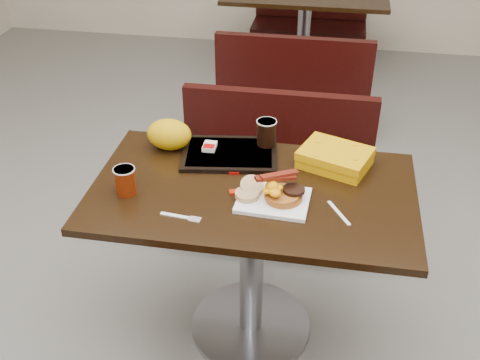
% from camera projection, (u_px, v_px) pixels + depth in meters
% --- Properties ---
extents(floor, '(6.00, 7.00, 0.01)m').
position_uv_depth(floor, '(251.00, 327.00, 2.55)').
color(floor, gray).
rests_on(floor, ground).
extents(table_near, '(1.20, 0.70, 0.75)m').
position_uv_depth(table_near, '(252.00, 264.00, 2.34)').
color(table_near, black).
rests_on(table_near, floor).
extents(bench_near_n, '(1.00, 0.46, 0.72)m').
position_uv_depth(bench_near_n, '(273.00, 174.00, 2.92)').
color(bench_near_n, black).
rests_on(bench_near_n, floor).
extents(table_far, '(1.20, 0.70, 0.75)m').
position_uv_depth(table_far, '(303.00, 41.00, 4.47)').
color(table_far, black).
rests_on(table_far, floor).
extents(bench_far_s, '(1.00, 0.46, 0.72)m').
position_uv_depth(bench_far_s, '(295.00, 79.00, 3.91)').
color(bench_far_s, black).
rests_on(bench_far_s, floor).
extents(bench_far_n, '(1.00, 0.46, 0.72)m').
position_uv_depth(bench_far_n, '(309.00, 14.00, 5.05)').
color(bench_far_n, black).
rests_on(bench_far_n, floor).
extents(platter, '(0.26, 0.21, 0.02)m').
position_uv_depth(platter, '(273.00, 200.00, 2.06)').
color(platter, white).
rests_on(platter, table_near).
extents(pancake_stack, '(0.16, 0.16, 0.03)m').
position_uv_depth(pancake_stack, '(284.00, 195.00, 2.05)').
color(pancake_stack, '#A1591A').
rests_on(pancake_stack, platter).
extents(sausage_patty, '(0.08, 0.08, 0.01)m').
position_uv_depth(sausage_patty, '(294.00, 190.00, 2.04)').
color(sausage_patty, black).
rests_on(sausage_patty, pancake_stack).
extents(scrambled_eggs, '(0.10, 0.10, 0.05)m').
position_uv_depth(scrambled_eggs, '(272.00, 188.00, 2.02)').
color(scrambled_eggs, '#FFA605').
rests_on(scrambled_eggs, pancake_stack).
extents(bacon_strips, '(0.17, 0.13, 0.01)m').
position_uv_depth(bacon_strips, '(276.00, 177.00, 2.03)').
color(bacon_strips, '#430D04').
rests_on(bacon_strips, scrambled_eggs).
extents(muffin_bottom, '(0.10, 0.10, 0.02)m').
position_uv_depth(muffin_bottom, '(247.00, 194.00, 2.06)').
color(muffin_bottom, tan).
rests_on(muffin_bottom, platter).
extents(muffin_top, '(0.11, 0.11, 0.05)m').
position_uv_depth(muffin_top, '(252.00, 186.00, 2.08)').
color(muffin_top, tan).
rests_on(muffin_top, platter).
extents(coffee_cup_near, '(0.10, 0.10, 0.10)m').
position_uv_depth(coffee_cup_near, '(125.00, 181.00, 2.08)').
color(coffee_cup_near, '#982B05').
rests_on(coffee_cup_near, table_near).
extents(fork, '(0.15, 0.04, 0.00)m').
position_uv_depth(fork, '(175.00, 216.00, 1.99)').
color(fork, white).
rests_on(fork, table_near).
extents(knife, '(0.09, 0.13, 0.00)m').
position_uv_depth(knife, '(339.00, 213.00, 2.01)').
color(knife, white).
rests_on(knife, table_near).
extents(condiment_syrup, '(0.04, 0.04, 0.01)m').
position_uv_depth(condiment_syrup, '(234.00, 192.00, 2.11)').
color(condiment_syrup, '#9F1A06').
rests_on(condiment_syrup, table_near).
extents(condiment_ketchup, '(0.04, 0.04, 0.01)m').
position_uv_depth(condiment_ketchup, '(234.00, 172.00, 2.22)').
color(condiment_ketchup, '#8C0504').
rests_on(condiment_ketchup, table_near).
extents(tray, '(0.41, 0.32, 0.02)m').
position_uv_depth(tray, '(230.00, 154.00, 2.32)').
color(tray, black).
rests_on(tray, table_near).
extents(hashbrown_sleeve_left, '(0.05, 0.07, 0.02)m').
position_uv_depth(hashbrown_sleeve_left, '(210.00, 146.00, 2.34)').
color(hashbrown_sleeve_left, silver).
rests_on(hashbrown_sleeve_left, tray).
extents(coffee_cup_far, '(0.08, 0.08, 0.11)m').
position_uv_depth(coffee_cup_far, '(266.00, 133.00, 2.34)').
color(coffee_cup_far, black).
rests_on(coffee_cup_far, tray).
extents(clamshell, '(0.31, 0.27, 0.07)m').
position_uv_depth(clamshell, '(335.00, 158.00, 2.25)').
color(clamshell, '#D28F03').
rests_on(clamshell, table_near).
extents(paper_bag, '(0.22, 0.18, 0.13)m').
position_uv_depth(paper_bag, '(169.00, 134.00, 2.34)').
color(paper_bag, orange).
rests_on(paper_bag, table_near).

